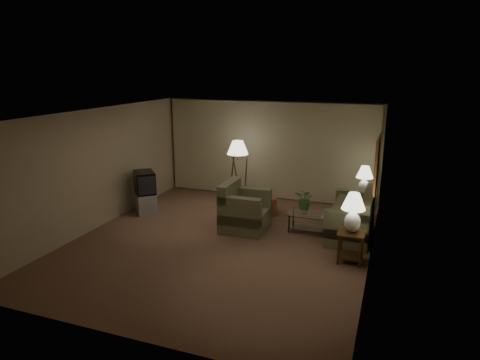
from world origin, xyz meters
name	(u,v)px	position (x,y,z in m)	size (l,w,h in m)	color
ground	(221,242)	(0.00, 0.00, 0.00)	(7.00, 7.00, 0.00)	brown
room_shell	(246,148)	(0.02, 1.51, 1.75)	(6.04, 7.02, 2.72)	beige
sofa	(351,218)	(2.50, 1.32, 0.39)	(1.79, 0.92, 0.79)	#727351
armchair	(245,211)	(0.23, 0.86, 0.43)	(1.07, 1.01, 0.86)	#727351
side_table_near	(351,242)	(2.65, -0.03, 0.41)	(0.49, 0.49, 0.60)	#3B2210
side_table_far	(363,202)	(2.65, 2.57, 0.39)	(0.45, 0.38, 0.60)	#3B2210
table_lamp_near	(353,209)	(2.65, -0.03, 1.05)	(0.44, 0.44, 0.76)	white
table_lamp_far	(365,178)	(2.65, 2.57, 1.01)	(0.40, 0.40, 0.70)	white
coffee_table	(311,220)	(1.66, 1.22, 0.28)	(1.04, 0.57, 0.41)	silver
tv_cabinet	(146,202)	(-2.55, 1.13, 0.25)	(0.83, 0.86, 0.50)	#A3A3A5
crt_tv	(145,182)	(-2.55, 1.13, 0.78)	(0.77, 0.79, 0.55)	black
floor_lamp	(238,171)	(-0.58, 2.54, 0.90)	(0.56, 0.56, 1.72)	#3B2210
ottoman	(264,206)	(0.31, 2.01, 0.21)	(0.64, 0.64, 0.43)	#9C5F34
vase	(305,210)	(1.51, 1.22, 0.48)	(0.13, 0.13, 0.14)	white
flowers	(305,197)	(1.51, 1.22, 0.79)	(0.43, 0.37, 0.47)	#507F38
book	(322,217)	(1.91, 1.12, 0.42)	(0.18, 0.24, 0.02)	olive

